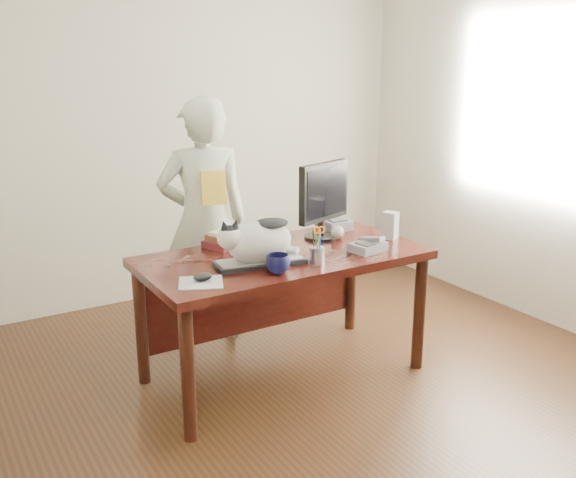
# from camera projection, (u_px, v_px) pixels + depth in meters

# --- Properties ---
(room) EXTENTS (4.50, 4.50, 4.50)m
(room) POSITION_uv_depth(u_px,v_px,m) (350.00, 163.00, 2.96)
(room) COLOR black
(room) RESTS_ON ground
(desk) EXTENTS (1.60, 0.80, 0.75)m
(desk) POSITION_uv_depth(u_px,v_px,m) (277.00, 275.00, 3.72)
(desk) COLOR black
(desk) RESTS_ON ground
(keyboard) EXTENTS (0.51, 0.25, 0.03)m
(keyboard) POSITION_uv_depth(u_px,v_px,m) (260.00, 262.00, 3.43)
(keyboard) COLOR black
(keyboard) RESTS_ON desk
(cat) EXTENTS (0.48, 0.28, 0.27)m
(cat) POSITION_uv_depth(u_px,v_px,m) (257.00, 240.00, 3.39)
(cat) COLOR silver
(cat) RESTS_ON keyboard
(monitor) EXTENTS (0.41, 0.25, 0.47)m
(monitor) POSITION_uv_depth(u_px,v_px,m) (324.00, 196.00, 3.85)
(monitor) COLOR black
(monitor) RESTS_ON desk
(pen_cup) EXTENTS (0.09, 0.09, 0.21)m
(pen_cup) POSITION_uv_depth(u_px,v_px,m) (317.00, 253.00, 3.44)
(pen_cup) COLOR gray
(pen_cup) RESTS_ON desk
(mousepad) EXTENTS (0.27, 0.26, 0.00)m
(mousepad) POSITION_uv_depth(u_px,v_px,m) (201.00, 283.00, 3.15)
(mousepad) COLOR silver
(mousepad) RESTS_ON desk
(mouse) EXTENTS (0.11, 0.10, 0.04)m
(mouse) POSITION_uv_depth(u_px,v_px,m) (203.00, 277.00, 3.18)
(mouse) COLOR black
(mouse) RESTS_ON mousepad
(coffee_mug) EXTENTS (0.17, 0.17, 0.10)m
(coffee_mug) POSITION_uv_depth(u_px,v_px,m) (278.00, 264.00, 3.29)
(coffee_mug) COLOR #0C0E33
(coffee_mug) RESTS_ON desk
(phone) EXTENTS (0.22, 0.19, 0.09)m
(phone) POSITION_uv_depth(u_px,v_px,m) (368.00, 246.00, 3.67)
(phone) COLOR slate
(phone) RESTS_ON desk
(speaker) EXTENTS (0.10, 0.11, 0.17)m
(speaker) POSITION_uv_depth(u_px,v_px,m) (390.00, 225.00, 3.90)
(speaker) COLOR #9D9DA0
(speaker) RESTS_ON desk
(baseball) EXTENTS (0.08, 0.08, 0.08)m
(baseball) POSITION_uv_depth(u_px,v_px,m) (338.00, 232.00, 3.90)
(baseball) COLOR white
(baseball) RESTS_ON desk
(book_stack) EXTENTS (0.29, 0.26, 0.09)m
(book_stack) POSITION_uv_depth(u_px,v_px,m) (226.00, 239.00, 3.77)
(book_stack) COLOR #4B1416
(book_stack) RESTS_ON desk
(calculator) EXTENTS (0.18, 0.23, 0.07)m
(calculator) POSITION_uv_depth(u_px,v_px,m) (334.00, 223.00, 4.15)
(calculator) COLOR slate
(calculator) RESTS_ON desk
(person) EXTENTS (0.66, 0.52, 1.60)m
(person) POSITION_uv_depth(u_px,v_px,m) (204.00, 222.00, 4.12)
(person) COLOR white
(person) RESTS_ON ground
(held_book) EXTENTS (0.17, 0.13, 0.21)m
(held_book) POSITION_uv_depth(u_px,v_px,m) (214.00, 188.00, 3.91)
(held_book) COLOR gold
(held_book) RESTS_ON person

